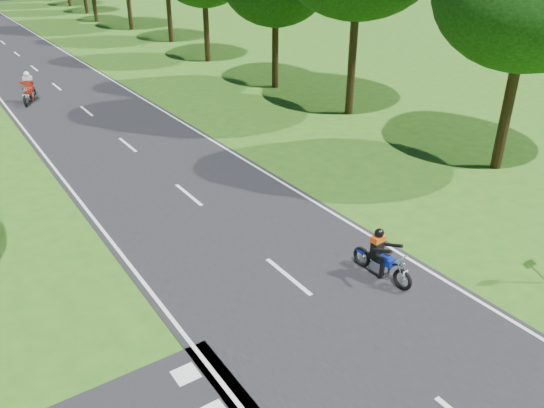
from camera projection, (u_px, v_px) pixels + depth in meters
ground at (337, 317)px, 12.58m from camera, size 160.00×160.00×0.00m
rider_near_blue at (383, 255)px, 13.73m from camera, size 0.69×1.70×1.38m
rider_far_red at (28, 88)px, 28.43m from camera, size 1.42×2.07×1.65m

